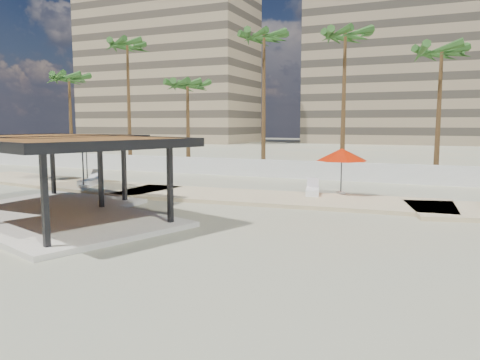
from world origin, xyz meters
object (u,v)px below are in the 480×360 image
object	(u,v)px
lounger_a	(91,182)
umbrella_a	(43,147)
pavilion_west	(48,165)
umbrella_c	(342,155)
lounger_b	(312,191)
pavilion_central	(78,175)

from	to	relation	value
lounger_a	umbrella_a	bearing A→B (deg)	58.57
pavilion_west	umbrella_c	bearing A→B (deg)	38.73
lounger_a	lounger_b	xyz separation A→B (m)	(12.46, 1.60, -0.02)
pavilion_central	lounger_b	size ratio (longest dim) A/B	4.01
pavilion_west	umbrella_a	world-z (taller)	pavilion_west
umbrella_c	lounger_b	world-z (taller)	umbrella_c
lounger_b	lounger_a	bearing A→B (deg)	83.97
umbrella_c	lounger_a	size ratio (longest dim) A/B	1.51
pavilion_west	lounger_a	size ratio (longest dim) A/B	2.91
pavilion_central	umbrella_c	xyz separation A→B (m)	(7.03, 10.60, 0.24)
umbrella_c	lounger_b	xyz separation A→B (m)	(-1.25, -0.74, -1.77)
pavilion_west	lounger_a	xyz separation A→B (m)	(-2.70, 5.69, -1.50)
lounger_b	umbrella_c	bearing A→B (deg)	-72.68
pavilion_central	pavilion_west	bearing A→B (deg)	165.71
pavilion_central	lounger_a	bearing A→B (deg)	147.57
umbrella_c	lounger_b	distance (m)	2.29
umbrella_a	lounger_b	world-z (taller)	umbrella_a
pavilion_central	pavilion_west	distance (m)	4.74
umbrella_c	pavilion_central	bearing A→B (deg)	-123.55
lounger_a	umbrella_c	bearing A→B (deg)	-96.92
pavilion_west	lounger_b	world-z (taller)	pavilion_west
pavilion_central	lounger_b	xyz separation A→B (m)	(5.78, 9.86, -1.54)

